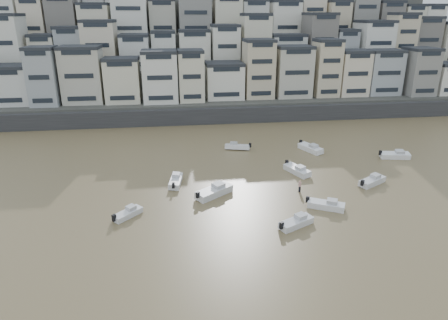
{
  "coord_description": "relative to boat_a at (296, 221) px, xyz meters",
  "views": [
    {
      "loc": [
        -1.6,
        -22.08,
        23.52
      ],
      "look_at": [
        5.5,
        30.0,
        4.0
      ],
      "focal_mm": 32.0,
      "sensor_mm": 36.0,
      "label": 1
    }
  ],
  "objects": [
    {
      "name": "boat_i",
      "position": [
        10.66,
        25.61,
        0.1
      ],
      "size": [
        3.86,
        5.89,
        1.53
      ],
      "primitive_type": null,
      "rotation": [
        0.0,
        0.0,
        -1.18
      ],
      "color": "white",
      "rests_on": "ground"
    },
    {
      "name": "boat_g",
      "position": [
        23.73,
        20.06,
        0.06
      ],
      "size": [
        5.56,
        2.61,
        1.46
      ],
      "primitive_type": null,
      "rotation": [
        0.0,
        0.0,
        -0.17
      ],
      "color": "white",
      "rests_on": "ground"
    },
    {
      "name": "boat_b",
      "position": [
        5.14,
        3.82,
        0.01
      ],
      "size": [
        5.18,
        3.82,
        1.36
      ],
      "primitive_type": null,
      "rotation": [
        0.0,
        0.0,
        -0.5
      ],
      "color": "silver",
      "rests_on": "ground"
    },
    {
      "name": "boat_j",
      "position": [
        -19.71,
        4.98,
        -0.08
      ],
      "size": [
        4.01,
        4.1,
        1.18
      ],
      "primitive_type": null,
      "rotation": [
        0.0,
        0.0,
        0.81
      ],
      "color": "silver",
      "rests_on": "ground"
    },
    {
      "name": "boat_c",
      "position": [
        -8.58,
        9.52,
        0.17
      ],
      "size": [
        6.13,
        5.31,
        1.68
      ],
      "primitive_type": null,
      "rotation": [
        0.0,
        0.0,
        0.65
      ],
      "color": "silver",
      "rests_on": "ground"
    },
    {
      "name": "boat_a",
      "position": [
        0.0,
        0.0,
        0.0
      ],
      "size": [
        5.1,
        3.68,
        1.34
      ],
      "primitive_type": null,
      "rotation": [
        0.0,
        0.0,
        0.48
      ],
      "color": "silver",
      "rests_on": "ground"
    },
    {
      "name": "boat_h",
      "position": [
        -2.17,
        28.48,
        -0.0
      ],
      "size": [
        5.16,
        2.88,
        1.34
      ],
      "primitive_type": null,
      "rotation": [
        0.0,
        0.0,
        2.87
      ],
      "color": "white",
      "rests_on": "ground"
    },
    {
      "name": "hillside",
      "position": [
        2.44,
        87.38,
        12.34
      ],
      "size": [
        141.04,
        66.0,
        50.0
      ],
      "color": "#4C4C47",
      "rests_on": "ground"
    },
    {
      "name": "boat_f",
      "position": [
        -13.66,
        14.14,
        0.05
      ],
      "size": [
        2.48,
        5.45,
        1.43
      ],
      "primitive_type": null,
      "rotation": [
        0.0,
        0.0,
        1.42
      ],
      "color": "silver",
      "rests_on": "ground"
    },
    {
      "name": "boat_e",
      "position": [
        5.06,
        15.74,
        0.07
      ],
      "size": [
        3.68,
        5.66,
        1.47
      ],
      "primitive_type": null,
      "rotation": [
        0.0,
        0.0,
        -1.18
      ],
      "color": "silver",
      "rests_on": "ground"
    },
    {
      "name": "person_pink",
      "position": [
        3.39,
        9.22,
        0.2
      ],
      "size": [
        0.44,
        0.44,
        1.74
      ],
      "primitive_type": null,
      "color": "tan",
      "rests_on": "ground"
    },
    {
      "name": "harbor_wall",
      "position": [
        -2.3,
        47.54,
        1.08
      ],
      "size": [
        140.0,
        3.0,
        3.5
      ],
      "primitive_type": "cube",
      "color": "#38383A",
      "rests_on": "ground"
    },
    {
      "name": "boat_d",
      "position": [
        14.62,
        10.26,
        0.04
      ],
      "size": [
        5.37,
        4.09,
        1.42
      ],
      "primitive_type": null,
      "rotation": [
        0.0,
        0.0,
        0.52
      ],
      "color": "silver",
      "rests_on": "ground"
    }
  ]
}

